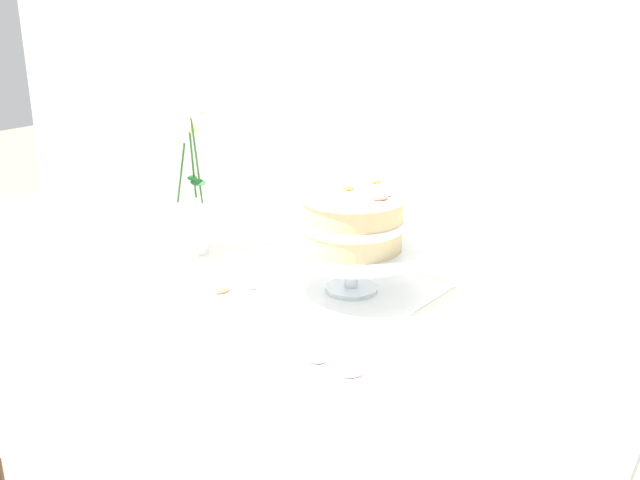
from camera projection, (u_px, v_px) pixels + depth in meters
name	position (u px, v px, depth m)	size (l,w,h in m)	color
dining_table	(296.00, 336.00, 1.51)	(1.40, 1.00, 0.74)	white
linen_napkin	(351.00, 291.00, 1.51)	(0.32, 0.32, 0.00)	white
cake_stand	(352.00, 255.00, 1.48)	(0.29, 0.29, 0.10)	silver
layer_cake	(352.00, 219.00, 1.46)	(0.22, 0.22, 0.13)	beige
flower_vase	(193.00, 204.00, 1.70)	(0.11, 0.11, 0.36)	silver
loose_petal_0	(316.00, 360.00, 1.22)	(0.03, 0.03, 0.01)	pink
loose_petal_1	(222.00, 291.00, 1.51)	(0.04, 0.02, 0.00)	#E56B51
loose_petal_2	(351.00, 374.00, 1.18)	(0.04, 0.02, 0.00)	pink
loose_petal_3	(253.00, 287.00, 1.53)	(0.03, 0.02, 0.00)	pink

